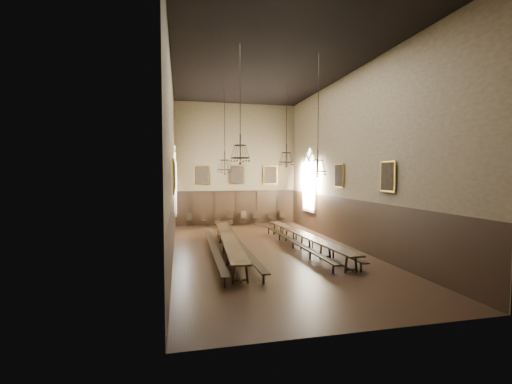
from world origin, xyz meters
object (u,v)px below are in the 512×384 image
object	(u,v)px
chair_0	(190,222)
chair_2	(218,221)
bench_left_inner	(239,246)
chair_3	(230,221)
chair_1	(204,222)
bench_left_outer	(213,248)
chandelier_front_right	(318,162)
chair_4	(245,221)
chandelier_back_right	(286,157)
chandelier_back_left	(225,163)
bench_right_inner	(293,243)
table_right	(305,242)
chair_7	(283,220)
bench_right_outer	(312,243)
chair_6	(272,220)
table_left	(229,245)
chair_5	(256,221)
chandelier_front_left	(240,149)

from	to	relation	value
chair_0	chair_2	world-z (taller)	chair_2
bench_left_inner	chair_3	distance (m)	8.81
chair_0	chair_1	size ratio (longest dim) A/B	1.13
bench_left_outer	chair_1	xyz separation A→B (m)	(0.18, 8.81, -0.04)
chair_0	bench_left_inner	bearing A→B (deg)	-91.08
chair_3	chandelier_front_right	distance (m)	11.86
chair_4	chandelier_back_right	xyz separation A→B (m)	(1.46, -5.55, 4.48)
chair_3	chair_0	bearing A→B (deg)	-163.90
chandelier_back_left	chandelier_back_right	size ratio (longest dim) A/B	1.09
bench_right_inner	chair_1	xyz separation A→B (m)	(-3.89, 8.50, -0.02)
bench_right_inner	chandelier_back_right	bearing A→B (deg)	79.01
table_right	bench_left_inner	world-z (taller)	table_right
chair_4	chair_7	xyz separation A→B (m)	(2.96, 0.02, -0.02)
chair_2	chair_4	world-z (taller)	chair_2
bench_right_outer	chair_6	bearing A→B (deg)	88.93
table_left	chair_5	world-z (taller)	chair_5
chair_6	chandelier_front_right	world-z (taller)	chandelier_front_right
table_left	chandelier_back_right	size ratio (longest dim) A/B	2.19
chair_5	bench_left_outer	bearing A→B (deg)	-114.40
bench_left_inner	bench_right_outer	world-z (taller)	bench_left_inner
chair_4	chandelier_back_left	xyz separation A→B (m)	(-2.20, -5.75, 4.08)
table_left	chair_3	size ratio (longest dim) A/B	9.94
chandelier_back_left	chandelier_back_right	distance (m)	3.69
bench_right_inner	chair_3	xyz separation A→B (m)	(-1.98, 8.54, 0.03)
chair_5	chair_0	bearing A→B (deg)	-179.44
bench_left_outer	chandelier_back_left	xyz separation A→B (m)	(0.97, 3.04, 4.08)
chandelier_front_left	chair_3	bearing A→B (deg)	83.91
bench_right_inner	chair_0	world-z (taller)	chair_0
chandelier_front_right	chandelier_back_left	bearing A→B (deg)	123.63
table_left	chair_0	bearing A→B (deg)	99.97
chair_4	chair_5	size ratio (longest dim) A/B	1.08
table_left	bench_right_inner	world-z (taller)	table_left
chair_5	chandelier_back_right	world-z (taller)	chandelier_back_right
chair_4	chair_7	bearing A→B (deg)	-18.24
bench_left_outer	chair_2	bearing A→B (deg)	82.40
bench_left_inner	chair_2	world-z (taller)	chair_2
chair_3	chandelier_front_left	bearing A→B (deg)	-80.70
chair_5	chair_1	bearing A→B (deg)	-179.32
table_right	chair_7	world-z (taller)	chair_7
table_right	chair_7	distance (m)	8.81
bench_right_outer	chandelier_back_right	world-z (taller)	chandelier_back_right
bench_right_inner	chair_5	world-z (taller)	chair_5
chair_4	chandelier_front_left	xyz separation A→B (m)	(-2.28, -11.13, 4.49)
table_right	bench_left_outer	size ratio (longest dim) A/B	0.91
bench_left_outer	chair_3	world-z (taller)	chair_3
chair_5	chandelier_front_left	distance (m)	12.47
chair_1	chair_7	xyz separation A→B (m)	(5.95, -0.01, 0.02)
chair_1	chair_5	bearing A→B (deg)	-12.59
bench_left_inner	chandelier_back_right	xyz separation A→B (m)	(3.37, 3.15, 4.48)
bench_left_outer	chair_1	bearing A→B (deg)	88.82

